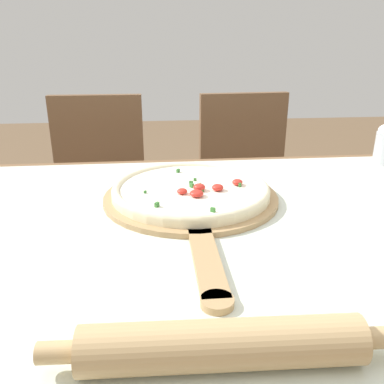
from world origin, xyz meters
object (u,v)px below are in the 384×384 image
at_px(chair_left, 99,189).
at_px(pizza, 191,190).
at_px(pizza_peel, 192,200).
at_px(chair_right, 246,185).
at_px(rolling_pin, 222,345).

bearing_deg(chair_left, pizza, -65.96).
bearing_deg(pizza, pizza_peel, -90.88).
distance_m(chair_left, chair_right, 0.63).
relative_size(pizza_peel, rolling_pin, 1.52).
xyz_separation_m(rolling_pin, chair_left, (-0.31, 1.25, -0.27)).
bearing_deg(pizza_peel, chair_left, 112.91).
xyz_separation_m(pizza, chair_left, (-0.32, 0.73, -0.26)).
distance_m(pizza, rolling_pin, 0.52).
height_order(pizza_peel, pizza, pizza).
bearing_deg(pizza_peel, pizza, 89.12).
relative_size(pizza, rolling_pin, 0.88).
height_order(pizza, chair_right, chair_right).
xyz_separation_m(pizza_peel, chair_right, (0.31, 0.75, -0.25)).
height_order(pizza_peel, rolling_pin, rolling_pin).
distance_m(pizza_peel, chair_right, 0.85).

